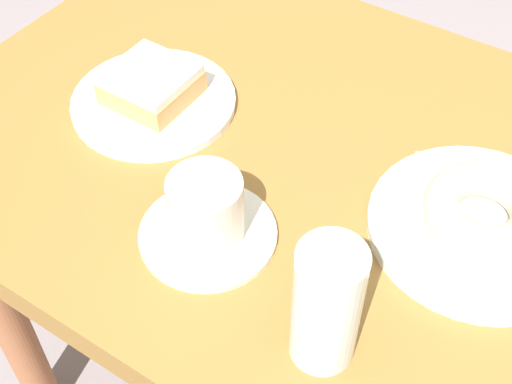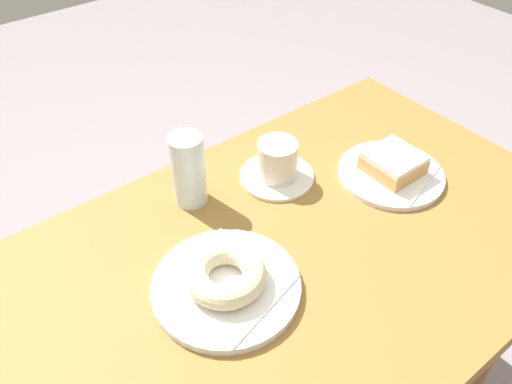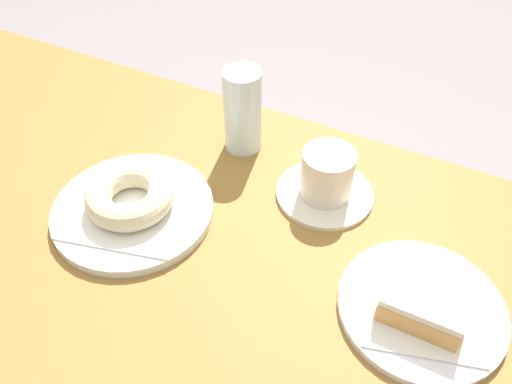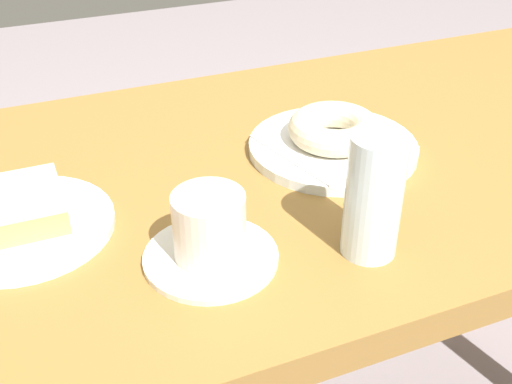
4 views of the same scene
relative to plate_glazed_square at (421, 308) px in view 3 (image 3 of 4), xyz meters
name	(u,v)px [view 3 (image 3 of 4)]	position (x,y,z in m)	size (l,w,h in m)	color
table	(162,262)	(0.38, 0.03, -0.10)	(1.27, 0.64, 0.70)	olive
plate_glazed_square	(421,308)	(0.00, 0.00, 0.00)	(0.20, 0.20, 0.01)	white
napkin_glazed_square	(423,305)	(0.00, 0.00, 0.01)	(0.14, 0.14, 0.00)	white
donut_glazed_square	(427,295)	(0.00, 0.00, 0.03)	(0.10, 0.10, 0.04)	tan
plate_sugar_ring	(134,209)	(0.41, 0.02, 0.00)	(0.23, 0.23, 0.01)	white
napkin_sugar_ring	(133,205)	(0.41, 0.02, 0.01)	(0.16, 0.16, 0.00)	white
donut_sugar_ring	(131,195)	(0.41, 0.02, 0.03)	(0.13, 0.13, 0.04)	beige
water_glass	(243,111)	(0.34, -0.18, 0.06)	(0.06, 0.06, 0.14)	silver
coffee_cup	(327,178)	(0.18, -0.13, 0.03)	(0.15, 0.15, 0.08)	silver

